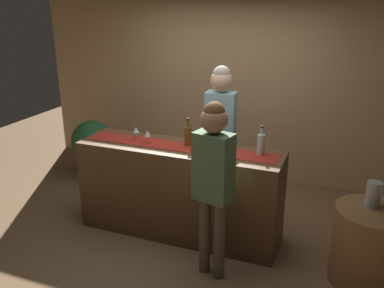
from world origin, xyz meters
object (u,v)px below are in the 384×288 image
(round_side_table, at_px, (370,246))
(wine_bottle_amber, at_px, (188,136))
(wine_glass_near_customer, at_px, (147,134))
(wine_glass_mid_counter, at_px, (136,130))
(bartender, at_px, (220,124))
(wine_bottle_green, at_px, (217,140))
(potted_plant_tall, at_px, (93,146))
(customer_sipping, at_px, (213,173))
(vase_on_side_table, at_px, (373,194))
(wine_bottle_clear, at_px, (261,144))

(round_side_table, bearing_deg, wine_bottle_amber, 173.15)
(wine_glass_near_customer, xyz_separation_m, wine_glass_mid_counter, (-0.18, 0.07, 0.00))
(bartender, bearing_deg, wine_glass_mid_counter, 29.24)
(wine_bottle_amber, relative_size, bartender, 0.17)
(wine_bottle_green, distance_m, wine_glass_mid_counter, 0.95)
(potted_plant_tall, bearing_deg, round_side_table, -16.20)
(customer_sipping, bearing_deg, wine_bottle_green, 118.95)
(potted_plant_tall, bearing_deg, vase_on_side_table, -15.35)
(wine_bottle_amber, bearing_deg, wine_bottle_clear, 1.44)
(wine_bottle_amber, height_order, wine_glass_mid_counter, wine_bottle_amber)
(round_side_table, bearing_deg, potted_plant_tall, 163.80)
(customer_sipping, relative_size, round_side_table, 2.30)
(wine_bottle_green, distance_m, wine_glass_near_customer, 0.77)
(customer_sipping, relative_size, vase_on_side_table, 7.10)
(wine_bottle_green, xyz_separation_m, potted_plant_tall, (-2.16, 0.87, -0.64))
(wine_bottle_green, distance_m, round_side_table, 1.75)
(wine_bottle_green, distance_m, wine_bottle_amber, 0.33)
(wine_glass_mid_counter, height_order, customer_sipping, customer_sipping)
(wine_bottle_green, distance_m, bartender, 0.55)
(wine_bottle_clear, bearing_deg, customer_sipping, -111.73)
(wine_bottle_clear, xyz_separation_m, potted_plant_tall, (-2.62, 0.84, -0.64))
(bartender, bearing_deg, vase_on_side_table, 154.40)
(vase_on_side_table, bearing_deg, wine_bottle_clear, 170.65)
(wine_bottle_green, bearing_deg, wine_glass_mid_counter, 179.72)
(customer_sipping, bearing_deg, bartender, 118.11)
(wine_bottle_clear, height_order, bartender, bartender)
(wine_bottle_clear, relative_size, wine_glass_mid_counter, 2.10)
(wine_glass_mid_counter, relative_size, vase_on_side_table, 0.60)
(wine_glass_mid_counter, xyz_separation_m, vase_on_side_table, (2.47, -0.14, -0.27))
(wine_glass_mid_counter, bearing_deg, round_side_table, -4.84)
(wine_bottle_amber, height_order, bartender, bartender)
(wine_bottle_green, xyz_separation_m, wine_glass_mid_counter, (-0.95, 0.00, -0.01))
(wine_bottle_green, xyz_separation_m, vase_on_side_table, (1.52, -0.14, -0.28))
(customer_sipping, bearing_deg, wine_glass_near_customer, 162.00)
(round_side_table, height_order, potted_plant_tall, potted_plant_tall)
(customer_sipping, bearing_deg, wine_bottle_amber, 140.72)
(customer_sipping, height_order, vase_on_side_table, customer_sipping)
(wine_bottle_green, relative_size, potted_plant_tall, 0.35)
(wine_glass_near_customer, relative_size, vase_on_side_table, 0.60)
(wine_bottle_amber, xyz_separation_m, round_side_table, (1.88, -0.23, -0.77))
(bartender, height_order, potted_plant_tall, bartender)
(wine_glass_mid_counter, xyz_separation_m, customer_sipping, (1.13, -0.65, -0.08))
(vase_on_side_table, bearing_deg, wine_glass_near_customer, 178.21)
(wine_glass_mid_counter, distance_m, potted_plant_tall, 1.62)
(wine_glass_near_customer, distance_m, potted_plant_tall, 1.80)
(wine_bottle_clear, bearing_deg, wine_glass_near_customer, -175.07)
(vase_on_side_table, bearing_deg, round_side_table, -64.63)
(potted_plant_tall, bearing_deg, wine_bottle_green, -22.00)
(wine_bottle_green, height_order, potted_plant_tall, wine_bottle_green)
(wine_bottle_clear, relative_size, wine_bottle_amber, 1.00)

